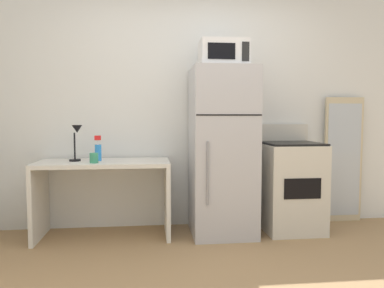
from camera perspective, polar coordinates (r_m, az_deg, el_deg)
The scene contains 9 objects.
wall_back_white at distance 4.05m, azimuth -0.04°, elevation 5.88°, with size 5.00×0.10×2.60m, color silver.
desk at distance 3.75m, azimuth -13.44°, elevation -5.88°, with size 1.28×0.58×0.75m.
desk_lamp at distance 3.75m, azimuth -17.43°, elevation 1.09°, with size 0.14×0.12×0.35m.
spray_bottle at distance 3.75m, azimuth -14.31°, elevation -1.02°, with size 0.06×0.06×0.25m.
coffee_mug at distance 3.58m, azimuth -14.92°, elevation -2.10°, with size 0.08×0.08×0.10m, color #338C66.
refrigerator at distance 3.72m, azimuth 4.69°, elevation -1.19°, with size 0.62×0.67×1.67m.
microwave at distance 3.73m, azimuth 4.85°, elevation 13.67°, with size 0.46×0.35×0.26m.
oven_range at distance 4.00m, azimuth 14.98°, elevation -6.25°, with size 0.58×0.61×1.10m.
leaning_mirror at distance 4.49m, azimuth 22.33°, elevation -2.26°, with size 0.44×0.03×1.40m.
Camera 1 is at (-0.45, -2.32, 1.18)m, focal length 34.51 mm.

